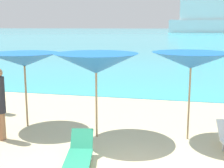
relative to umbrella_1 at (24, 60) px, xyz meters
The scene contains 8 objects.
ground_plane 8.14m from the umbrella_1, 64.00° to the left, with size 50.00×100.00×0.30m, color beige.
ocean_water 224.29m from the umbrella_1, 89.12° to the left, with size 650.00×440.00×0.02m, color #38B7CC.
umbrella_1 is the anchor object (origin of this frame).
umbrella_2 2.30m from the umbrella_1, ahead, with size 2.22×2.22×2.27m.
umbrella_3 4.67m from the umbrella_1, ahead, with size 1.99×1.99×2.30m.
lounge_chair_0 3.67m from the umbrella_1, 42.18° to the right, with size 0.80×1.50×0.62m.
beachgoer_2 1.52m from the umbrella_1, 95.04° to the right, with size 0.29×0.29×1.90m.
cruise_ship 154.15m from the umbrella_1, 83.70° to the left, with size 41.46×9.92×19.90m.
Camera 1 is at (1.07, -5.11, 2.94)m, focal length 49.46 mm.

